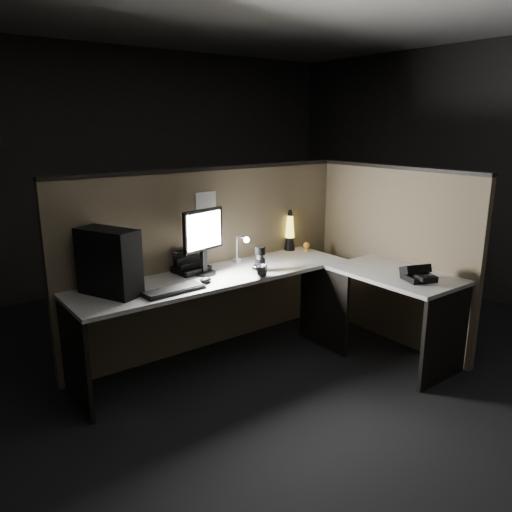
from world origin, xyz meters
TOP-DOWN VIEW (x-y plane):
  - floor at (0.00, 0.00)m, footprint 6.00×6.00m
  - room_shell at (0.00, 0.00)m, footprint 6.00×6.00m
  - partition_back at (0.00, 0.93)m, footprint 2.66×0.06m
  - partition_right at (1.33, 0.10)m, footprint 0.06×1.66m
  - desk at (0.18, 0.25)m, footprint 2.60×1.60m
  - pc_tower at (-0.98, 0.65)m, footprint 0.36×0.48m
  - monitor at (-0.22, 0.68)m, footprint 0.39×0.17m
  - keyboard at (-0.62, 0.43)m, footprint 0.46×0.18m
  - mouse at (-0.33, 0.48)m, footprint 0.12×0.11m
  - clip_lamp at (0.18, 0.73)m, footprint 0.05×0.19m
  - organizer at (-0.28, 0.79)m, footprint 0.27×0.25m
  - lava_lamp at (0.81, 0.86)m, footprint 0.10×0.10m
  - travel_mug at (0.18, 0.49)m, footprint 0.09×0.09m
  - steel_mug at (0.07, 0.34)m, footprint 0.15×0.15m
  - figurine at (0.92, 0.75)m, footprint 0.06×0.06m
  - pinned_paper at (-0.06, 0.90)m, footprint 0.19×0.00m
  - desk_phone at (0.97, -0.42)m, footprint 0.26×0.26m

SIDE VIEW (x-z plane):
  - floor at x=0.00m, z-range 0.00..0.00m
  - desk at x=0.18m, z-range 0.22..0.95m
  - keyboard at x=-0.62m, z-range 0.73..0.75m
  - mouse at x=-0.33m, z-range 0.73..0.77m
  - partition_back at x=0.00m, z-range 0.00..1.50m
  - partition_right at x=1.33m, z-range 0.00..1.50m
  - organizer at x=-0.28m, z-range 0.68..0.87m
  - desk_phone at x=0.97m, z-range 0.71..0.84m
  - steel_mug at x=0.07m, z-range 0.73..0.83m
  - figurine at x=0.92m, z-range 0.75..0.81m
  - travel_mug at x=0.18m, z-range 0.73..0.93m
  - clip_lamp at x=0.18m, z-range 0.75..1.00m
  - lava_lamp at x=0.81m, z-range 0.70..1.08m
  - pc_tower at x=-0.98m, z-range 0.73..1.19m
  - monitor at x=-0.22m, z-range 0.78..1.29m
  - pinned_paper at x=-0.06m, z-range 1.07..1.34m
  - room_shell at x=0.00m, z-range -1.38..4.62m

